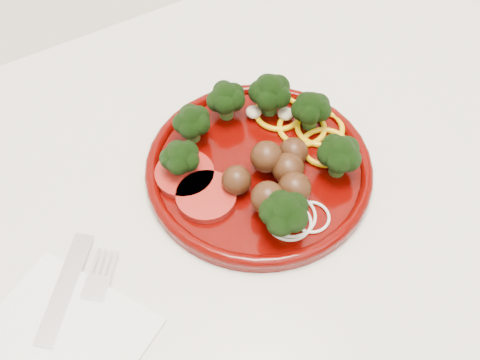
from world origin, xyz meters
TOP-DOWN VIEW (x-y plane):
  - counter at (0.00, 1.70)m, footprint 2.40×0.60m
  - plate at (-0.00, 1.69)m, footprint 0.25×0.25m
  - napkin at (-0.27, 1.61)m, footprint 0.20×0.20m

SIDE VIEW (x-z plane):
  - counter at x=0.00m, z-range 0.00..0.90m
  - napkin at x=-0.27m, z-range 0.90..0.90m
  - plate at x=0.00m, z-range 0.89..0.95m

